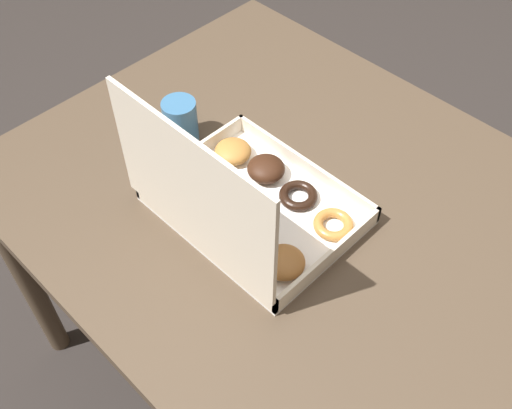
% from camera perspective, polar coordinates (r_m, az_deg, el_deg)
% --- Properties ---
extents(ground_plane, '(8.00, 8.00, 0.00)m').
position_cam_1_polar(ground_plane, '(1.84, 2.28, -14.97)').
color(ground_plane, '#2D2826').
extents(dining_table, '(1.15, 0.93, 0.76)m').
position_cam_1_polar(dining_table, '(1.28, 3.18, -2.12)').
color(dining_table, '#4C3D2D').
rests_on(dining_table, ground_plane).
extents(donut_box, '(0.38, 0.30, 0.30)m').
position_cam_1_polar(donut_box, '(1.12, -1.55, 0.41)').
color(donut_box, white).
rests_on(donut_box, dining_table).
extents(coffee_mug, '(0.07, 0.07, 0.10)m').
position_cam_1_polar(coffee_mug, '(1.29, -7.21, 7.91)').
color(coffee_mug, teal).
rests_on(coffee_mug, dining_table).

